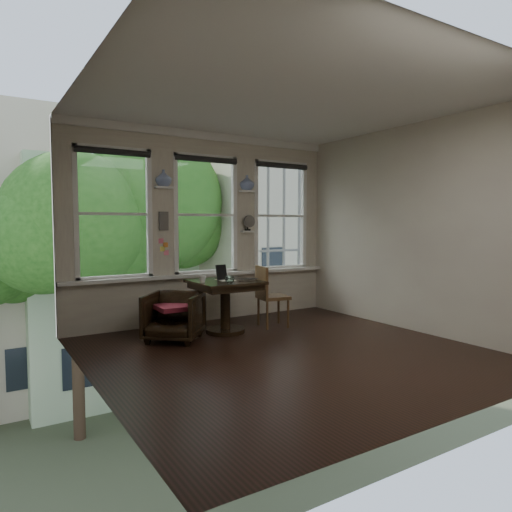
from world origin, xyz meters
TOP-DOWN VIEW (x-y plane):
  - ground at (0.00, 0.00)m, footprint 4.50×4.50m
  - ceiling at (0.00, 0.00)m, footprint 4.50×4.50m
  - wall_back at (0.00, 2.25)m, footprint 4.50×0.00m
  - wall_front at (0.00, -2.25)m, footprint 4.50×0.00m
  - wall_left at (-2.25, 0.00)m, footprint 0.00×4.50m
  - wall_right at (2.25, 0.00)m, footprint 0.00×4.50m
  - window_left at (-1.45, 2.25)m, footprint 1.10×0.12m
  - window_center at (0.00, 2.25)m, footprint 1.10×0.12m
  - window_right at (1.45, 2.25)m, footprint 1.10×0.12m
  - shelf_left at (-0.72, 2.15)m, footprint 0.26×0.16m
  - shelf_right at (0.72, 2.15)m, footprint 0.26×0.16m
  - intercom at (-0.72, 2.18)m, footprint 0.14×0.06m
  - sticky_notes at (-0.72, 2.19)m, footprint 0.16×0.01m
  - desk_fan at (0.72, 2.13)m, footprint 0.20×0.20m
  - vase_left at (-0.72, 2.15)m, footprint 0.24×0.24m
  - vase_right at (0.72, 2.15)m, footprint 0.24×0.24m
  - table at (-0.14, 1.31)m, footprint 0.90×0.90m
  - armchair_left at (-0.94, 1.26)m, footprint 0.99×0.99m
  - cushion_red at (-0.94, 1.26)m, footprint 0.45×0.45m
  - side_chair_right at (0.66, 1.26)m, footprint 0.49×0.49m
  - laptop at (0.14, 1.12)m, footprint 0.34×0.28m
  - mug at (-0.51, 1.28)m, footprint 0.12×0.12m
  - drinking_glass at (-0.23, 1.01)m, footprint 0.15×0.15m
  - tablet at (-0.15, 1.41)m, footprint 0.16×0.08m
  - papers at (-0.11, 1.37)m, footprint 0.24×0.32m

SIDE VIEW (x-z plane):
  - ground at x=0.00m, z-range 0.00..0.00m
  - armchair_left at x=-0.94m, z-range 0.00..0.65m
  - table at x=-0.14m, z-range 0.00..0.75m
  - cushion_red at x=-0.94m, z-range 0.42..0.48m
  - side_chair_right at x=0.66m, z-range 0.00..0.92m
  - papers at x=-0.11m, z-range 0.75..0.75m
  - laptop at x=0.14m, z-range 0.75..0.77m
  - drinking_glass at x=-0.23m, z-range 0.75..0.85m
  - mug at x=-0.51m, z-range 0.75..0.85m
  - tablet at x=-0.15m, z-range 0.75..0.97m
  - sticky_notes at x=-0.72m, z-range 1.13..1.37m
  - wall_back at x=0.00m, z-range -0.75..3.75m
  - wall_front at x=0.00m, z-range -0.75..3.75m
  - wall_left at x=-2.25m, z-range -0.75..3.75m
  - wall_right at x=2.25m, z-range -0.75..3.75m
  - desk_fan at x=0.72m, z-range 1.41..1.65m
  - intercom at x=-0.72m, z-range 1.46..1.74m
  - window_left at x=-1.45m, z-range 0.75..2.65m
  - window_center at x=0.00m, z-range 0.75..2.65m
  - window_right at x=1.45m, z-range 0.75..2.65m
  - shelf_left at x=-0.72m, z-range 2.08..2.12m
  - shelf_right at x=0.72m, z-range 2.08..2.12m
  - vase_left at x=-0.72m, z-range 2.12..2.36m
  - vase_right at x=0.72m, z-range 2.12..2.36m
  - ceiling at x=0.00m, z-range 3.00..3.00m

